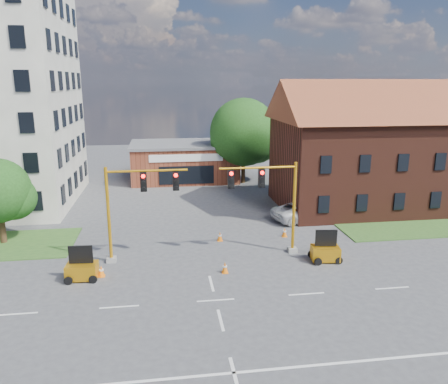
% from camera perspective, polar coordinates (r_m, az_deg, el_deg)
% --- Properties ---
extents(ground, '(120.00, 120.00, 0.00)m').
position_cam_1_polar(ground, '(23.84, -1.11, -13.95)').
color(ground, '#434346').
rests_on(ground, ground).
extents(grass_verge_ne, '(14.00, 4.00, 0.08)m').
position_cam_1_polar(grass_verge_ne, '(37.92, 25.21, -4.36)').
color(grass_verge_ne, '#2C521E').
rests_on(grass_verge_ne, ground).
extents(lane_markings, '(60.00, 36.00, 0.01)m').
position_cam_1_polar(lane_markings, '(21.26, -0.07, -17.73)').
color(lane_markings, silver).
rests_on(lane_markings, ground).
extents(brick_shop, '(12.40, 8.40, 4.30)m').
position_cam_1_polar(brick_shop, '(51.70, -5.19, 4.07)').
color(brick_shop, maroon).
rests_on(brick_shop, ground).
extents(townhouse_row, '(21.00, 11.00, 11.50)m').
position_cam_1_polar(townhouse_row, '(42.51, 20.96, 6.12)').
color(townhouse_row, '#4B2116').
rests_on(townhouse_row, ground).
extents(tree_large, '(7.94, 7.56, 9.53)m').
position_cam_1_polar(tree_large, '(49.18, 3.01, 7.53)').
color(tree_large, '#3A2515').
rests_on(tree_large, ground).
extents(tree_nw_front, '(4.76, 4.53, 6.15)m').
position_cam_1_polar(tree_nw_front, '(34.23, -27.06, -0.08)').
color(tree_nw_front, '#3A2515').
rests_on(tree_nw_front, ground).
extents(signal_mast_west, '(5.30, 0.60, 6.20)m').
position_cam_1_polar(signal_mast_west, '(27.90, -11.59, -1.31)').
color(signal_mast_west, gray).
rests_on(signal_mast_west, ground).
extents(signal_mast_east, '(5.30, 0.60, 6.20)m').
position_cam_1_polar(signal_mast_east, '(28.67, 6.05, -0.67)').
color(signal_mast_east, gray).
rests_on(signal_mast_east, ground).
extents(trailer_west, '(1.81, 1.26, 2.00)m').
position_cam_1_polar(trailer_west, '(27.12, -18.06, -9.59)').
color(trailer_west, orange).
rests_on(trailer_west, ground).
extents(trailer_east, '(1.92, 1.42, 2.01)m').
position_cam_1_polar(trailer_east, '(29.05, 13.09, -7.61)').
color(trailer_east, orange).
rests_on(trailer_east, ground).
extents(cone_a, '(0.40, 0.40, 0.70)m').
position_cam_1_polar(cone_a, '(27.28, -15.72, -9.93)').
color(cone_a, orange).
rests_on(cone_a, ground).
extents(cone_b, '(0.40, 0.40, 0.70)m').
position_cam_1_polar(cone_b, '(31.83, -0.54, -5.82)').
color(cone_b, orange).
rests_on(cone_b, ground).
extents(cone_c, '(0.40, 0.40, 0.70)m').
position_cam_1_polar(cone_c, '(26.76, 0.12, -9.84)').
color(cone_c, orange).
rests_on(cone_c, ground).
extents(cone_d, '(0.40, 0.40, 0.70)m').
position_cam_1_polar(cone_d, '(32.97, 7.91, -5.23)').
color(cone_d, orange).
rests_on(cone_d, ground).
extents(pickup_white, '(5.97, 3.91, 1.53)m').
position_cam_1_polar(pickup_white, '(36.95, 10.42, -2.49)').
color(pickup_white, silver).
rests_on(pickup_white, ground).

